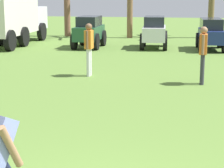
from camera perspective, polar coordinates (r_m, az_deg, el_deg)
teammate_near_sideline at (r=11.96m, az=11.81°, el=4.40°), size 0.22×0.50×1.56m
teammate_midfield at (r=12.90m, az=-3.03°, el=5.17°), size 0.21×0.49×1.56m
parked_car_slot_a at (r=19.70m, az=-3.01°, el=6.93°), size 1.18×2.36×1.40m
parked_car_slot_b at (r=19.59m, az=5.54°, el=6.86°), size 1.31×2.41×1.40m
parked_car_slot_c at (r=19.37m, az=12.81°, el=6.50°), size 1.28×2.45×1.34m
box_truck at (r=21.20m, az=-12.45°, el=8.35°), size 1.52×5.93×2.20m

